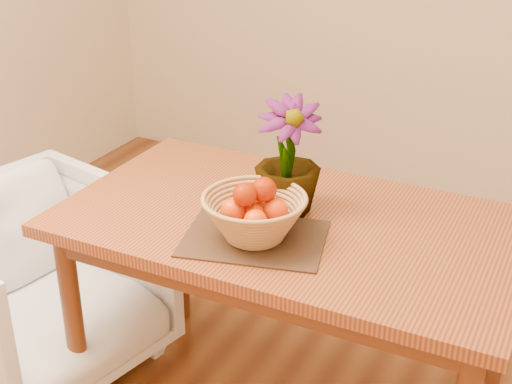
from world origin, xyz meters
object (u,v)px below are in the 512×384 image
at_px(table, 290,243).
at_px(wicker_basket, 254,219).
at_px(potted_plant, 288,157).
at_px(armchair, 38,277).

relative_size(table, wicker_basket, 4.66).
relative_size(wicker_basket, potted_plant, 0.84).
bearing_deg(wicker_basket, table, 77.17).
bearing_deg(table, wicker_basket, -102.83).
distance_m(table, armchair, 0.96).
height_order(wicker_basket, armchair, wicker_basket).
height_order(potted_plant, armchair, potted_plant).
xyz_separation_m(table, potted_plant, (-0.03, 0.04, 0.27)).
relative_size(table, armchair, 1.85).
bearing_deg(table, potted_plant, 126.98).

